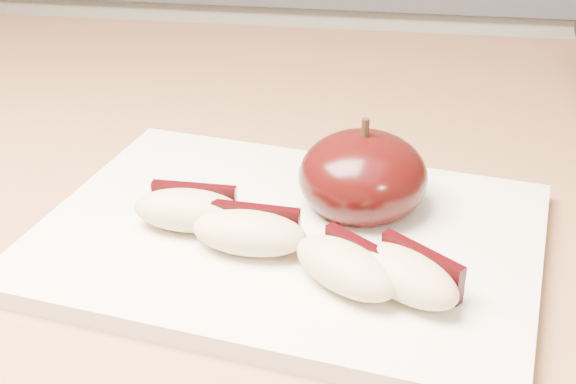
# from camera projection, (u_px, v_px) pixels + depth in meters

# --- Properties ---
(back_cabinet) EXTENTS (2.40, 0.62, 0.94)m
(back_cabinet) POSITION_uv_depth(u_px,v_px,m) (325.00, 204.00, 1.38)
(back_cabinet) COLOR silver
(back_cabinet) RESTS_ON ground
(cutting_board) EXTENTS (0.32, 0.25, 0.01)m
(cutting_board) POSITION_uv_depth(u_px,v_px,m) (288.00, 238.00, 0.47)
(cutting_board) COLOR silver
(cutting_board) RESTS_ON island_counter
(apple_half) EXTENTS (0.09, 0.09, 0.07)m
(apple_half) POSITION_uv_depth(u_px,v_px,m) (363.00, 177.00, 0.48)
(apple_half) COLOR black
(apple_half) RESTS_ON cutting_board
(apple_wedge_a) EXTENTS (0.06, 0.03, 0.02)m
(apple_wedge_a) POSITION_uv_depth(u_px,v_px,m) (189.00, 209.00, 0.46)
(apple_wedge_a) COLOR #CDB282
(apple_wedge_a) RESTS_ON cutting_board
(apple_wedge_b) EXTENTS (0.07, 0.04, 0.02)m
(apple_wedge_b) POSITION_uv_depth(u_px,v_px,m) (250.00, 232.00, 0.44)
(apple_wedge_b) COLOR #CDB282
(apple_wedge_b) RESTS_ON cutting_board
(apple_wedge_c) EXTENTS (0.07, 0.06, 0.02)m
(apple_wedge_c) POSITION_uv_depth(u_px,v_px,m) (347.00, 267.00, 0.41)
(apple_wedge_c) COLOR #CDB282
(apple_wedge_c) RESTS_ON cutting_board
(apple_wedge_d) EXTENTS (0.07, 0.06, 0.02)m
(apple_wedge_d) POSITION_uv_depth(u_px,v_px,m) (406.00, 274.00, 0.41)
(apple_wedge_d) COLOR #CDB282
(apple_wedge_d) RESTS_ON cutting_board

